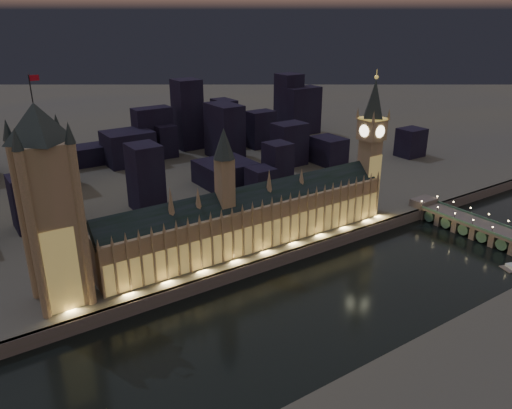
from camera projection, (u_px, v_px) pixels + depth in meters
ground_plane at (305, 302)px, 270.81m from camera, size 2000.00×2000.00×0.00m
north_bank at (60, 125)px, 670.53m from camera, size 2000.00×960.00×8.00m
embankment_wall at (262, 266)px, 300.99m from camera, size 2000.00×2.50×8.00m
palace_of_westminster at (252, 218)px, 312.32m from camera, size 202.00×21.40×78.00m
victoria_tower at (48, 198)px, 237.80m from camera, size 31.68×31.68×113.70m
elizabeth_tower at (371, 136)px, 351.18m from camera, size 18.00×18.00×102.61m
westminster_bridge at (480, 229)px, 345.90m from camera, size 19.26×113.00×15.90m
city_backdrop at (166, 144)px, 467.85m from camera, size 469.40×215.63×81.11m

